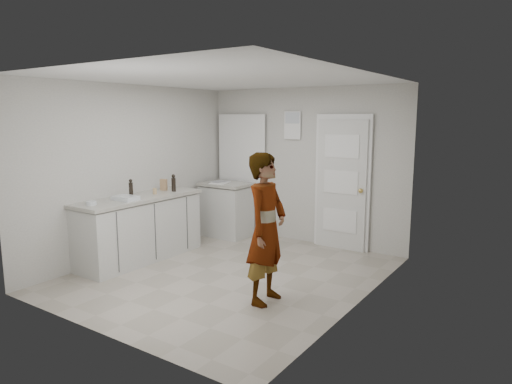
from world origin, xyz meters
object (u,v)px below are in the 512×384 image
Objects in this scene: oil_cruet_a at (174,183)px; baking_dish at (126,198)px; oil_cruet_b at (131,188)px; cake_mix_box at (164,185)px; spice_jar at (155,191)px; egg_bowl at (91,203)px; person at (266,229)px.

baking_dish is at bearing -91.61° from oil_cruet_a.
oil_cruet_a is 1.02× the size of oil_cruet_b.
cake_mix_box is at bearing 101.05° from baking_dish.
spice_jar is 0.35m from oil_cruet_a.
baking_dish is (0.13, -0.20, -0.10)m from oil_cruet_b.
cake_mix_box is at bearing 93.47° from egg_bowl.
egg_bowl is at bearing -93.33° from spice_jar.
oil_cruet_b is (-0.15, -0.69, -0.00)m from oil_cruet_a.
person is 2.38m from oil_cruet_b.
egg_bowl is (0.04, -0.68, -0.10)m from oil_cruet_b.
egg_bowl is (-0.09, -0.48, -0.00)m from baking_dish.
spice_jar is 0.34× the size of oil_cruet_a.
spice_jar is (-2.27, 0.52, 0.14)m from person.
spice_jar reaches higher than egg_bowl.
person is at bearing -21.11° from oil_cruet_a.
oil_cruet_a reaches higher than cake_mix_box.
oil_cruet_b is at bearing 121.58° from baking_dish.
spice_jar is 0.26× the size of baking_dish.
baking_dish is at bearing 86.71° from person.
spice_jar reaches higher than baking_dish.
baking_dish is at bearing -58.42° from oil_cruet_b.
person reaches higher than oil_cruet_a.
cake_mix_box is 0.68m from oil_cruet_b.
spice_jar is at bearing 92.99° from baking_dish.
person is 19.04× the size of spice_jar.
person is 2.39m from egg_bowl.
person is 9.59× the size of cake_mix_box.
person is 2.24m from baking_dish.
oil_cruet_b is 1.95× the size of egg_bowl.
oil_cruet_b is 0.26m from baking_dish.
oil_cruet_a is at bearing 77.64° from oil_cruet_b.
egg_bowl is at bearing 98.21° from person.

